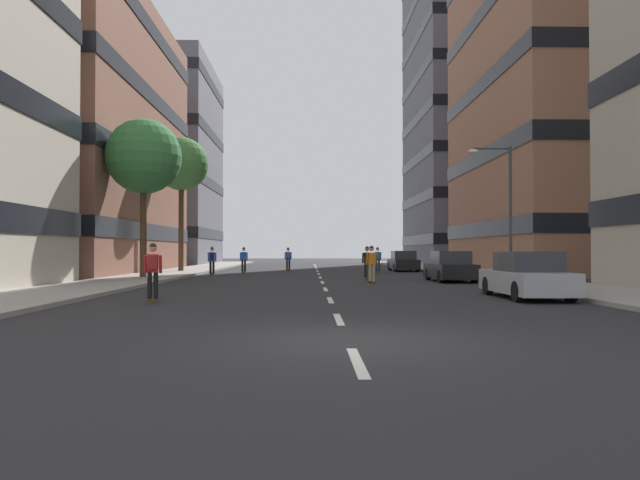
% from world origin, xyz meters
% --- Properties ---
extents(ground_plane, '(151.49, 151.49, 0.00)m').
position_xyz_m(ground_plane, '(0.00, 25.25, 0.00)').
color(ground_plane, '#28282B').
extents(sidewalk_left, '(3.93, 69.43, 0.14)m').
position_xyz_m(sidewalk_left, '(-9.58, 28.40, 0.07)').
color(sidewalk_left, '#9E9991').
rests_on(sidewalk_left, ground_plane).
extents(sidewalk_right, '(3.93, 69.43, 0.14)m').
position_xyz_m(sidewalk_right, '(9.58, 28.40, 0.07)').
color(sidewalk_right, '#9E9991').
rests_on(sidewalk_right, ground_plane).
extents(lane_markings, '(0.16, 57.20, 0.01)m').
position_xyz_m(lane_markings, '(0.00, 25.50, 0.00)').
color(lane_markings, silver).
rests_on(lane_markings, ground_plane).
extents(building_left_mid, '(12.33, 22.37, 18.78)m').
position_xyz_m(building_left_mid, '(-17.65, 30.57, 9.48)').
color(building_left_mid, brown).
rests_on(building_left_mid, ground_plane).
extents(building_left_far, '(12.33, 16.65, 22.35)m').
position_xyz_m(building_left_far, '(-17.65, 55.18, 11.27)').
color(building_left_far, slate).
rests_on(building_left_far, ground_plane).
extents(building_right_mid, '(12.33, 19.20, 30.50)m').
position_xyz_m(building_right_mid, '(17.65, 30.57, 15.34)').
color(building_right_mid, '#9E6B51').
rests_on(building_right_mid, ground_plane).
extents(building_right_far, '(12.33, 18.42, 36.29)m').
position_xyz_m(building_right_far, '(17.65, 55.18, 18.24)').
color(building_right_far, slate).
rests_on(building_right_far, ground_plane).
extents(parked_car_near, '(1.82, 4.40, 1.52)m').
position_xyz_m(parked_car_near, '(6.42, 8.60, 0.70)').
color(parked_car_near, '#B2B7BF').
rests_on(parked_car_near, ground_plane).
extents(parked_car_mid, '(1.82, 4.40, 1.52)m').
position_xyz_m(parked_car_mid, '(6.42, 33.07, 0.70)').
color(parked_car_mid, black).
rests_on(parked_car_mid, ground_plane).
extents(parked_car_far, '(1.82, 4.40, 1.52)m').
position_xyz_m(parked_car_far, '(6.42, 18.76, 0.70)').
color(parked_car_far, black).
rests_on(parked_car_far, ground_plane).
extents(street_tree_near, '(3.73, 3.73, 9.34)m').
position_xyz_m(street_tree_near, '(-9.58, 30.49, 7.55)').
color(street_tree_near, '#4C3823').
rests_on(street_tree_near, sidewalk_left).
extents(street_tree_mid, '(4.03, 4.03, 8.51)m').
position_xyz_m(street_tree_mid, '(-9.58, 21.24, 6.59)').
color(street_tree_mid, '#4C3823').
rests_on(street_tree_mid, sidewalk_left).
extents(streetlamp_right, '(2.13, 0.30, 6.50)m').
position_xyz_m(streetlamp_right, '(8.82, 17.93, 4.14)').
color(streetlamp_right, '#3F3F44').
rests_on(streetlamp_right, sidewalk_right).
extents(skater_0, '(0.55, 0.91, 1.78)m').
position_xyz_m(skater_0, '(4.17, 30.28, 1.02)').
color(skater_0, brown).
rests_on(skater_0, ground_plane).
extents(skater_1, '(0.54, 0.91, 1.78)m').
position_xyz_m(skater_1, '(2.47, 20.95, 0.98)').
color(skater_1, brown).
rests_on(skater_1, ground_plane).
extents(skater_2, '(0.55, 0.92, 1.78)m').
position_xyz_m(skater_2, '(-2.21, 33.62, 1.02)').
color(skater_2, brown).
rests_on(skater_2, ground_plane).
extents(skater_3, '(0.56, 0.92, 1.78)m').
position_xyz_m(skater_3, '(-5.36, 7.40, 1.02)').
color(skater_3, brown).
rests_on(skater_3, ground_plane).
extents(skater_4, '(0.54, 0.91, 1.78)m').
position_xyz_m(skater_4, '(-5.16, 30.06, 0.98)').
color(skater_4, brown).
rests_on(skater_4, ground_plane).
extents(skater_5, '(0.55, 0.92, 1.78)m').
position_xyz_m(skater_5, '(-6.67, 25.98, 1.02)').
color(skater_5, brown).
rests_on(skater_5, ground_plane).
extents(skater_6, '(0.57, 0.92, 1.78)m').
position_xyz_m(skater_6, '(2.34, 17.46, 0.98)').
color(skater_6, brown).
rests_on(skater_6, ground_plane).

